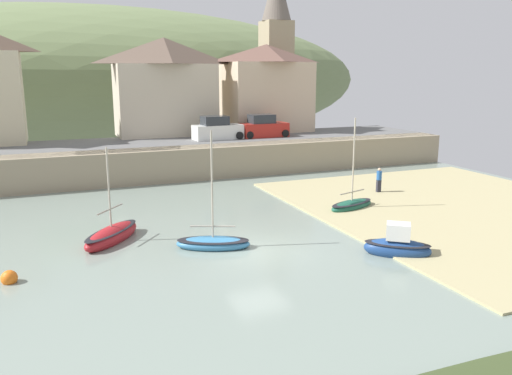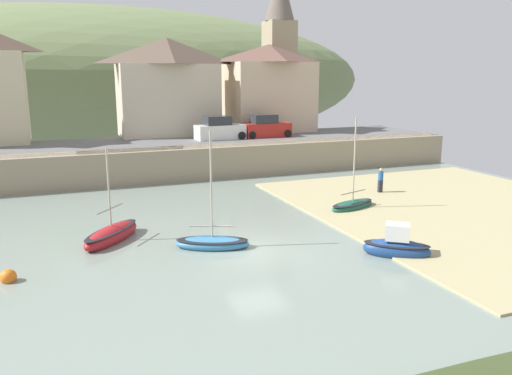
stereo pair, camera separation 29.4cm
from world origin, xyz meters
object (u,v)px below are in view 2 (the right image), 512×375
at_px(parked_car_by_wall, 220,130).
at_px(parked_car_end_of_row, 266,128).
at_px(church_with_spire, 279,44).
at_px(mooring_buoy, 8,277).
at_px(person_on_slipway, 381,179).
at_px(waterfront_building_right, 269,87).
at_px(sailboat_white_hull, 212,242).
at_px(rowboat_small_beached, 112,235).
at_px(sailboat_tall_mast, 397,247).
at_px(waterfront_building_centre, 168,86).
at_px(fishing_boat_green, 353,205).

height_order(parked_car_by_wall, parked_car_end_of_row, same).
distance_m(church_with_spire, mooring_buoy, 39.19).
height_order(church_with_spire, person_on_slipway, church_with_spire).
bearing_deg(waterfront_building_right, parked_car_end_of_row, -115.82).
bearing_deg(sailboat_white_hull, waterfront_building_right, 84.62).
xyz_separation_m(rowboat_small_beached, sailboat_tall_mast, (11.42, -6.72, 0.10)).
xyz_separation_m(waterfront_building_centre, sailboat_white_hull, (-3.34, -24.00, -6.46)).
xyz_separation_m(waterfront_building_right, rowboat_small_beached, (-17.18, -21.30, -6.17)).
relative_size(sailboat_white_hull, rowboat_small_beached, 1.17).
distance_m(rowboat_small_beached, parked_car_by_wall, 20.18).
height_order(waterfront_building_centre, parked_car_by_wall, waterfront_building_centre).
bearing_deg(parked_car_by_wall, waterfront_building_centre, 122.28).
bearing_deg(rowboat_small_beached, parked_car_end_of_row, -2.22).
distance_m(sailboat_tall_mast, parked_car_by_wall, 23.69).
height_order(waterfront_building_right, sailboat_tall_mast, waterfront_building_right).
bearing_deg(fishing_boat_green, sailboat_white_hull, -178.75).
relative_size(waterfront_building_centre, church_with_spire, 0.55).
bearing_deg(church_with_spire, fishing_boat_green, -104.07).
distance_m(waterfront_building_centre, parked_car_by_wall, 6.56).
height_order(rowboat_small_beached, parked_car_end_of_row, rowboat_small_beached).
bearing_deg(parked_car_by_wall, parked_car_end_of_row, -3.58).
height_order(waterfront_building_centre, rowboat_small_beached, waterfront_building_centre).
bearing_deg(church_with_spire, mooring_buoy, -130.00).
bearing_deg(waterfront_building_centre, person_on_slipway, -60.13).
relative_size(waterfront_building_right, sailboat_white_hull, 1.45).
distance_m(rowboat_small_beached, sailboat_tall_mast, 13.25).
xyz_separation_m(sailboat_tall_mast, parked_car_end_of_row, (3.58, 23.52, 2.80)).
height_order(waterfront_building_right, person_on_slipway, waterfront_building_right).
xyz_separation_m(waterfront_building_centre, person_on_slipway, (10.18, -17.72, -5.71)).
bearing_deg(parked_car_end_of_row, fishing_boat_green, -95.04).
xyz_separation_m(rowboat_small_beached, parked_car_by_wall, (10.79, 16.80, 2.90)).
xyz_separation_m(church_with_spire, rowboat_small_beached, (-20.00, -25.30, -10.34)).
xyz_separation_m(waterfront_building_centre, parked_car_by_wall, (3.25, -4.50, -3.49)).
relative_size(parked_car_end_of_row, mooring_buoy, 6.68).
bearing_deg(person_on_slipway, parked_car_end_of_row, 101.61).
relative_size(sailboat_white_hull, sailboat_tall_mast, 1.84).
bearing_deg(mooring_buoy, fishing_boat_green, 13.66).
bearing_deg(church_with_spire, person_on_slipway, -95.99).
xyz_separation_m(person_on_slipway, mooring_buoy, (-21.99, -7.21, -0.80)).
distance_m(parked_car_by_wall, parked_car_end_of_row, 4.21).
bearing_deg(sailboat_tall_mast, parked_car_end_of_row, 118.58).
height_order(sailboat_white_hull, parked_car_by_wall, sailboat_white_hull).
distance_m(waterfront_building_right, fishing_boat_green, 21.70).
bearing_deg(rowboat_small_beached, church_with_spire, 1.22).
distance_m(sailboat_white_hull, person_on_slipway, 14.92).
bearing_deg(sailboat_tall_mast, waterfront_building_centre, 135.12).
relative_size(sailboat_white_hull, person_on_slipway, 3.43).
relative_size(waterfront_building_right, church_with_spire, 0.50).
height_order(waterfront_building_right, mooring_buoy, waterfront_building_right).
bearing_deg(mooring_buoy, sailboat_tall_mast, -11.15).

